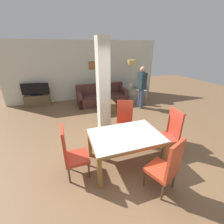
% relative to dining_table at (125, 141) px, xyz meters
% --- Properties ---
extents(ground_plane, '(18.00, 18.00, 0.00)m').
position_rel_dining_table_xyz_m(ground_plane, '(0.00, 0.00, -0.58)').
color(ground_plane, brown).
extents(back_wall, '(7.20, 0.09, 2.70)m').
position_rel_dining_table_xyz_m(back_wall, '(0.00, 4.85, 0.77)').
color(back_wall, silver).
rests_on(back_wall, ground_plane).
extents(divider_pillar, '(0.33, 0.38, 2.70)m').
position_rel_dining_table_xyz_m(divider_pillar, '(-0.02, 1.65, 0.77)').
color(divider_pillar, silver).
rests_on(divider_pillar, ground_plane).
extents(dining_table, '(1.51, 1.03, 0.73)m').
position_rel_dining_table_xyz_m(dining_table, '(0.00, 0.00, 0.00)').
color(dining_table, olive).
rests_on(dining_table, ground_plane).
extents(dining_chair_far_right, '(0.60, 0.60, 1.12)m').
position_rel_dining_table_xyz_m(dining_chair_far_right, '(0.38, 0.93, -0.01)').
color(dining_chair_far_right, red).
rests_on(dining_chair_far_right, ground_plane).
extents(dining_chair_head_right, '(0.46, 0.46, 1.12)m').
position_rel_dining_table_xyz_m(dining_chair_head_right, '(1.16, 0.00, -0.01)').
color(dining_chair_head_right, red).
rests_on(dining_chair_head_right, ground_plane).
extents(dining_chair_near_right, '(0.60, 0.60, 1.12)m').
position_rel_dining_table_xyz_m(dining_chair_near_right, '(0.38, -0.91, -0.01)').
color(dining_chair_near_right, '#C53D22').
rests_on(dining_chair_near_right, ground_plane).
extents(dining_chair_head_left, '(0.46, 0.46, 1.12)m').
position_rel_dining_table_xyz_m(dining_chair_head_left, '(-1.14, 0.00, -0.01)').
color(dining_chair_head_left, red).
rests_on(dining_chair_head_left, ground_plane).
extents(sofa, '(2.19, 0.87, 0.86)m').
position_rel_dining_table_xyz_m(sofa, '(0.50, 3.88, -0.29)').
color(sofa, '#4E2B27').
rests_on(sofa, ground_plane).
extents(armchair, '(1.17, 1.16, 0.86)m').
position_rel_dining_table_xyz_m(armchair, '(2.17, 3.63, -0.29)').
color(armchair, gray).
rests_on(armchair, ground_plane).
extents(coffee_table, '(0.62, 0.56, 0.41)m').
position_rel_dining_table_xyz_m(coffee_table, '(0.44, 2.84, -0.37)').
color(coffee_table, brown).
rests_on(coffee_table, ground_plane).
extents(bottle, '(0.08, 0.08, 0.28)m').
position_rel_dining_table_xyz_m(bottle, '(0.44, 2.68, -0.06)').
color(bottle, '#4C2D14').
rests_on(bottle, coffee_table).
extents(tv_stand, '(1.03, 0.40, 0.47)m').
position_rel_dining_table_xyz_m(tv_stand, '(-2.26, 4.57, -0.35)').
color(tv_stand, brown).
rests_on(tv_stand, ground_plane).
extents(tv_screen, '(1.14, 0.28, 0.53)m').
position_rel_dining_table_xyz_m(tv_screen, '(-2.26, 4.57, 0.14)').
color(tv_screen, black).
rests_on(tv_screen, tv_stand).
extents(floor_lamp, '(0.39, 0.39, 1.86)m').
position_rel_dining_table_xyz_m(floor_lamp, '(2.06, 4.15, 1.00)').
color(floor_lamp, '#B7B7BC').
rests_on(floor_lamp, ground_plane).
extents(standing_person, '(0.23, 0.38, 1.72)m').
position_rel_dining_table_xyz_m(standing_person, '(1.94, 2.85, 0.41)').
color(standing_person, '#3E516A').
rests_on(standing_person, ground_plane).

